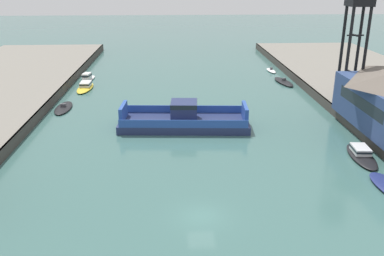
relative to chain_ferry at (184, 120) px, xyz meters
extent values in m
plane|color=#3D6660|center=(0.85, -23.56, -1.14)|extent=(400.00, 400.00, 0.00)
cube|color=#423D38|center=(-21.46, -3.56, -0.37)|extent=(0.30, 140.00, 1.55)
cube|color=#423D38|center=(23.15, -3.56, -0.37)|extent=(0.30, 140.00, 1.55)
cube|color=navy|center=(0.00, 0.00, -0.59)|extent=(18.51, 7.83, 1.10)
cube|color=#284CA3|center=(0.20, 3.32, 0.51)|extent=(17.39, 1.15, 1.10)
cube|color=#284CA3|center=(-0.20, -3.32, 0.51)|extent=(17.39, 1.15, 1.10)
cube|color=navy|center=(0.00, 0.00, 1.30)|extent=(3.84, 3.93, 2.69)
cube|color=black|center=(0.00, 0.00, 2.30)|extent=(3.88, 3.97, 0.60)
cube|color=#284CA3|center=(8.55, -0.51, 1.06)|extent=(0.78, 4.75, 2.20)
cube|color=#284CA3|center=(-8.55, 0.51, 1.06)|extent=(0.78, 4.75, 2.20)
ellipsoid|color=yellow|center=(-18.11, 22.02, -0.92)|extent=(2.84, 8.40, 0.44)
cube|color=silver|center=(-18.09, 22.64, -0.30)|extent=(1.89, 2.97, 0.79)
cube|color=black|center=(-18.09, 22.64, -0.20)|extent=(1.95, 3.06, 0.24)
ellipsoid|color=white|center=(20.54, 35.44, -0.92)|extent=(1.85, 5.19, 0.45)
cube|color=#4C4C51|center=(20.54, 35.44, -0.44)|extent=(0.54, 0.44, 0.50)
ellipsoid|color=white|center=(-18.94, 29.27, -0.96)|extent=(2.92, 7.01, 0.36)
cube|color=silver|center=(-19.01, 28.76, -0.18)|extent=(1.70, 2.55, 1.19)
cube|color=black|center=(-19.01, 28.76, -0.03)|extent=(1.75, 2.63, 0.36)
ellipsoid|color=black|center=(-19.22, 9.49, -0.95)|extent=(2.61, 7.41, 0.39)
cube|color=#4C4C51|center=(-19.22, 9.49, -0.50)|extent=(0.86, 0.42, 0.50)
ellipsoid|color=black|center=(20.66, -11.72, -0.91)|extent=(3.17, 7.97, 0.46)
cube|color=silver|center=(20.71, -11.14, -0.30)|extent=(2.00, 2.86, 0.76)
cube|color=black|center=(20.71, -11.14, -0.20)|extent=(2.06, 2.95, 0.23)
ellipsoid|color=black|center=(20.68, 24.92, -0.88)|extent=(3.35, 8.19, 0.52)
cube|color=#4C4C51|center=(20.68, 24.92, -0.37)|extent=(0.83, 0.51, 0.50)
cube|color=black|center=(22.43, -5.77, 3.86)|extent=(0.08, 12.79, 1.56)
cylinder|color=black|center=(24.03, 6.14, 7.72)|extent=(0.44, 0.44, 14.63)
cylinder|color=black|center=(26.55, 6.14, 7.72)|extent=(0.44, 0.44, 14.63)
cylinder|color=black|center=(24.03, 3.63, 7.72)|extent=(0.44, 0.44, 14.63)
cylinder|color=black|center=(26.55, 3.63, 7.72)|extent=(0.44, 0.44, 14.63)
cube|color=black|center=(25.29, 4.88, 5.53)|extent=(2.51, 0.20, 0.20)
cube|color=black|center=(25.29, 4.88, 5.53)|extent=(0.20, 2.51, 0.20)
cube|color=black|center=(25.29, 4.88, 10.94)|extent=(2.51, 0.20, 0.20)
cube|color=black|center=(25.29, 4.88, 10.94)|extent=(0.20, 2.51, 0.20)
camera|label=1|loc=(-1.54, -56.16, 19.30)|focal=39.29mm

